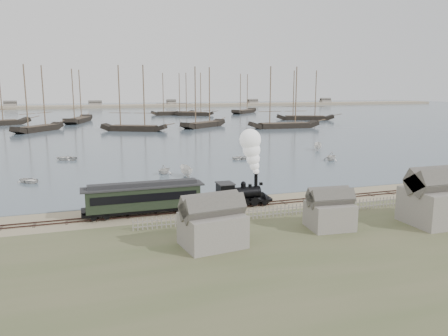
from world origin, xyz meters
name	(u,v)px	position (x,y,z in m)	size (l,w,h in m)	color
ground	(261,200)	(0.00, 0.00, 0.00)	(600.00, 600.00, 0.00)	tan
harbor_water	(123,115)	(0.00, 170.00, 0.03)	(600.00, 336.00, 0.06)	#455462
rail_track	(268,204)	(0.00, -2.00, 0.04)	(120.00, 1.80, 0.16)	#3A2520
picket_fence_west	(229,222)	(-6.50, -7.00, 0.00)	(19.00, 0.10, 1.20)	gray
picket_fence_east	(389,207)	(12.50, -7.50, 0.00)	(15.00, 0.10, 1.20)	gray
shed_left	(213,246)	(-10.00, -13.00, 0.00)	(5.00, 4.00, 4.10)	gray
shed_mid	(329,228)	(2.00, -12.00, 0.00)	(4.00, 3.50, 3.60)	gray
shed_right	(436,223)	(13.00, -14.00, 0.00)	(6.00, 5.00, 5.10)	gray
far_spit	(111,108)	(0.00, 250.00, 0.00)	(500.00, 20.00, 1.80)	tan
locomotive	(251,172)	(-2.17, -2.00, 3.90)	(6.76, 2.52, 8.42)	black
passenger_coach	(144,197)	(-14.26, -2.00, 1.96)	(12.70, 2.45, 3.08)	black
beached_dinghy	(126,207)	(-15.96, 0.20, 0.41)	(3.99, 2.85, 0.83)	silver
rowboat_0	(30,180)	(-27.33, 18.70, 0.42)	(3.47, 2.47, 0.72)	silver
rowboat_1	(164,169)	(-8.16, 19.02, 0.81)	(2.84, 2.45, 1.49)	silver
rowboat_2	(186,171)	(-5.38, 16.17, 0.85)	(4.08, 1.53, 1.57)	silver
rowboat_3	(242,158)	(8.13, 28.15, 0.43)	(3.55, 2.54, 0.74)	silver
rowboat_4	(331,156)	(23.22, 21.82, 0.89)	(3.13, 2.71, 1.65)	silver
rowboat_5	(318,146)	(27.88, 34.57, 0.85)	(4.09, 1.54, 1.58)	silver
rowboat_6	(66,158)	(-22.98, 37.78, 0.48)	(4.04, 2.88, 0.84)	silver
rowboat_7	(253,141)	(18.73, 48.65, 0.78)	(2.75, 2.37, 1.45)	silver
schooner_1	(36,98)	(-32.32, 96.69, 10.06)	(19.31, 4.46, 20.00)	black
schooner_2	(133,98)	(-4.48, 88.73, 10.06)	(20.11, 4.64, 20.00)	black
schooner_3	(203,97)	(19.29, 94.51, 10.06)	(20.17, 4.66, 20.00)	black
schooner_4	(284,97)	(43.51, 83.08, 10.06)	(23.41, 5.40, 20.00)	black
schooner_5	(306,95)	(67.47, 112.71, 10.06)	(23.00, 5.31, 20.00)	black
schooner_7	(77,96)	(-20.56, 128.93, 10.06)	(23.83, 5.50, 20.00)	black
schooner_8	(194,94)	(31.14, 152.66, 10.06)	(17.85, 4.12, 20.00)	black
schooner_9	(244,94)	(60.42, 163.99, 10.06)	(21.93, 5.06, 20.00)	black
schooner_10	(172,94)	(22.38, 160.62, 10.06)	(20.38, 4.70, 20.00)	black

